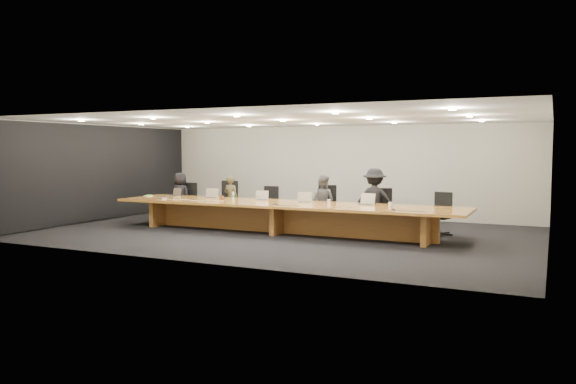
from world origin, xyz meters
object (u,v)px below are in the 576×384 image
water_bottle (233,196)px  laptop_d (304,197)px  mic_left (193,199)px  chair_left (227,201)px  laptop_b (210,193)px  mic_center (275,204)px  paper_cup_far (390,204)px  chair_mid_right (326,206)px  person_c (322,202)px  person_d (374,200)px  av_box (162,198)px  chair_far_right (439,213)px  conference_table (283,212)px  person_b (231,199)px  paper_cup_near (329,201)px  person_a (180,196)px  chair_far_left (186,201)px  laptop_c (261,195)px  laptop_a (174,192)px  laptop_e (365,199)px  mic_right (393,209)px  amber_mug (222,198)px  chair_mid_left (267,205)px

water_bottle → laptop_d: bearing=0.6°
mic_left → chair_left: bearing=88.7°
laptop_b → mic_center: size_ratio=2.62×
paper_cup_far → mic_left: 5.14m
chair_mid_right → mic_left: size_ratio=9.55×
person_c → laptop_b: bearing=23.4°
person_d → av_box: (-5.41, -1.61, -0.03)m
water_bottle → av_box: size_ratio=0.86×
chair_far_right → person_d: bearing=-163.8°
conference_table → person_d: (1.98, 1.24, 0.28)m
person_b → paper_cup_near: bearing=174.9°
conference_table → laptop_d: (0.46, 0.27, 0.37)m
person_a → laptop_d: person_a is taller
chair_far_left → person_a: size_ratio=0.79×
laptop_c → mic_center: 1.23m
laptop_a → laptop_e: 5.64m
laptop_a → mic_left: bearing=-17.5°
chair_mid_right → water_bottle: 2.46m
chair_far_right → mic_center: size_ratio=7.87×
paper_cup_near → av_box: (-4.52, -0.73, -0.03)m
person_c → chair_mid_right: bearing=-163.3°
paper_cup_near → mic_right: (1.83, -0.86, -0.03)m
person_c → laptop_b: (-2.91, -0.91, 0.19)m
person_c → mic_center: size_ratio=10.35×
laptop_e → mic_left: bearing=-162.4°
laptop_b → laptop_c: laptop_b is taller
chair_mid_right → person_b: bearing=171.6°
person_c → mic_center: 1.85m
laptop_b → av_box: size_ratio=1.55×
person_a → laptop_a: (0.42, -0.86, 0.18)m
conference_table → mic_center: mic_center is taller
laptop_d → water_bottle: size_ratio=1.75×
laptop_c → paper_cup_near: bearing=-18.6°
chair_left → person_c: (3.00, -0.07, 0.10)m
laptop_d → mic_center: size_ratio=2.56×
paper_cup_far → mic_left: (-5.11, -0.61, -0.04)m
laptop_e → paper_cup_far: laptop_e is taller
chair_mid_right → person_c: size_ratio=0.83×
amber_mug → paper_cup_near: 2.96m
conference_table → mic_left: mic_left is taller
person_b → paper_cup_near: person_b is taller
person_b → laptop_d: bearing=170.1°
chair_mid_left → paper_cup_near: (2.22, -0.98, 0.26)m
chair_mid_right → person_d: (1.33, -0.02, 0.22)m
amber_mug → mic_left: size_ratio=0.88×
chair_mid_left → chair_far_right: size_ratio=1.01×
water_bottle → mic_right: size_ratio=1.57×
paper_cup_far → mic_right: (0.28, -0.79, -0.03)m
chair_left → laptop_b: chair_left is taller
water_bottle → amber_mug: (-0.29, -0.09, -0.05)m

